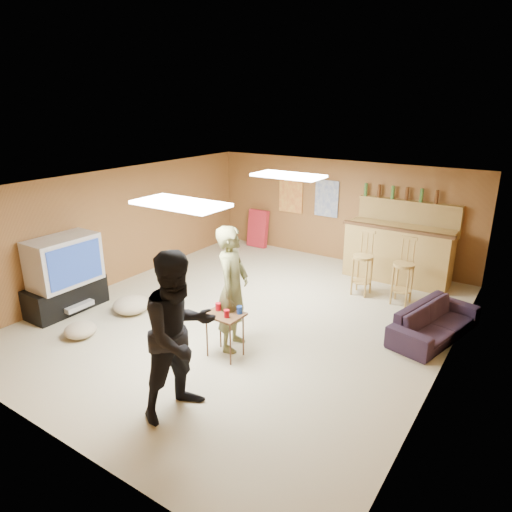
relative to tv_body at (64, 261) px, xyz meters
The scene contains 32 objects.
ground 3.18m from the tv_body, 29.51° to the left, with size 7.00×7.00×0.00m, color tan.
ceiling 3.31m from the tv_body, 29.51° to the left, with size 6.00×7.00×0.02m, color silver.
wall_back 5.66m from the tv_body, 62.08° to the left, with size 6.00×0.02×2.20m, color brown.
wall_front 3.33m from the tv_body, 37.04° to the right, with size 6.00×0.02×2.20m, color brown.
wall_left 1.55m from the tv_body, 103.13° to the left, with size 0.02×7.00×2.20m, color brown.
wall_right 5.85m from the tv_body, 14.87° to the left, with size 0.02×7.00×2.20m, color brown.
tv_stand 0.65m from the tv_body, behind, with size 0.55×1.30×0.50m, color black.
dvd_box 0.76m from the tv_body, ahead, with size 0.35×0.50×0.08m, color #B2B2B7.
tv_body is the anchor object (origin of this frame).
tv_screen 0.31m from the tv_body, ahead, with size 0.02×0.95×0.65m, color navy.
bar_counter 6.09m from the tv_body, 47.00° to the left, with size 2.00×0.60×1.10m, color olive.
bar_lip 5.91m from the tv_body, 45.34° to the left, with size 2.10×0.12×0.05m, color #402614.
bar_shelf 6.45m from the tv_body, 49.74° to the left, with size 2.00×0.18×0.05m, color olive.
bar_backing 6.44m from the tv_body, 49.85° to the left, with size 2.00×0.14×0.60m, color olive.
poster_left 5.19m from the tv_body, 73.70° to the left, with size 0.60×0.03×0.85m, color #BF3F26.
poster_right 5.51m from the tv_body, 64.65° to the left, with size 0.55×0.03×0.80m, color #334C99.
folding_chair_stack 4.86m from the tv_body, 82.29° to the left, with size 0.50×0.14×0.90m, color #B1202D.
ceiling_panel_front 2.94m from the tv_body, ahead, with size 1.20×0.60×0.04m, color white.
ceiling_panel_back 3.99m from the tv_body, 45.54° to the left, with size 1.20×0.60×0.04m, color white.
person_olive 3.05m from the tv_body, 10.97° to the left, with size 0.66×0.43×1.81m, color brown.
person_black 3.48m from the tv_body, 14.78° to the right, with size 0.94×0.73×1.93m, color black.
sofa 5.93m from the tv_body, 24.83° to the left, with size 1.69×0.66×0.49m, color black.
tray_table 3.13m from the tv_body, ahead, with size 0.50×0.40×0.65m, color #402614.
cup_red_near 2.95m from the tv_body, ahead, with size 0.08×0.08×0.11m, color #A60B16.
cup_red_far 3.17m from the tv_body, ahead, with size 0.08×0.08×0.10m, color #A60B16.
cup_blue 3.26m from the tv_body, ahead, with size 0.08×0.08×0.11m, color #163799.
bar_stool_left 5.14m from the tv_body, 41.60° to the left, with size 0.35×0.35×1.09m, color olive, non-canonical shape.
bar_stool_right 5.70m from the tv_body, 36.62° to the left, with size 0.41×0.41×1.30m, color olive, non-canonical shape.
cushion_near_tv 1.30m from the tv_body, 30.81° to the left, with size 0.61×0.61×0.27m, color #9C8C6E.
cushion_mid 1.83m from the tv_body, 38.27° to the left, with size 0.44×0.44×0.20m, color #9C8C6E.
cushion_far 1.29m from the tv_body, 27.21° to the right, with size 0.47×0.47×0.21m, color #9C8C6E.
bottle_row 6.32m from the tv_body, 51.01° to the left, with size 1.48×0.08×0.26m, color #3F7233, non-canonical shape.
Camera 1 is at (3.86, -5.62, 3.38)m, focal length 32.00 mm.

